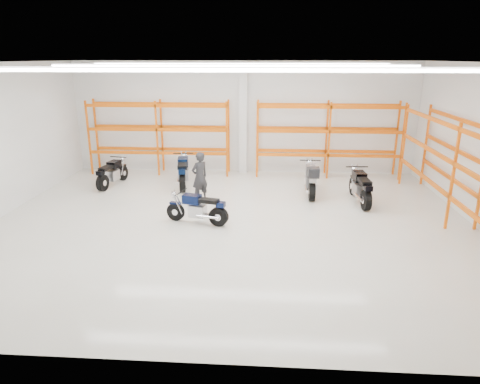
# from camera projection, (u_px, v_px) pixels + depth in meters

# --- Properties ---
(ground) EXTENTS (14.00, 14.00, 0.00)m
(ground) POSITION_uv_depth(u_px,v_px,m) (231.00, 223.00, 12.48)
(ground) COLOR beige
(ground) RESTS_ON ground
(room_shell) EXTENTS (14.02, 12.02, 4.51)m
(room_shell) POSITION_uv_depth(u_px,v_px,m) (230.00, 109.00, 11.51)
(room_shell) COLOR silver
(room_shell) RESTS_ON ground
(motorcycle_main) EXTENTS (1.89, 0.79, 0.94)m
(motorcycle_main) POSITION_uv_depth(u_px,v_px,m) (199.00, 209.00, 12.33)
(motorcycle_main) COLOR black
(motorcycle_main) RESTS_ON ground
(motorcycle_back_a) EXTENTS (0.77, 2.04, 1.01)m
(motorcycle_back_a) POSITION_uv_depth(u_px,v_px,m) (111.00, 174.00, 15.92)
(motorcycle_back_a) COLOR black
(motorcycle_back_a) RESTS_ON ground
(motorcycle_back_b) EXTENTS (0.76, 2.30, 1.13)m
(motorcycle_back_b) POSITION_uv_depth(u_px,v_px,m) (183.00, 172.00, 15.91)
(motorcycle_back_b) COLOR black
(motorcycle_back_b) RESTS_ON ground
(motorcycle_back_c) EXTENTS (0.74, 2.33, 1.20)m
(motorcycle_back_c) POSITION_uv_depth(u_px,v_px,m) (311.00, 179.00, 14.82)
(motorcycle_back_c) COLOR black
(motorcycle_back_c) RESTS_ON ground
(motorcycle_back_d) EXTENTS (0.74, 2.24, 1.10)m
(motorcycle_back_d) POSITION_uv_depth(u_px,v_px,m) (361.00, 188.00, 14.05)
(motorcycle_back_d) COLOR black
(motorcycle_back_d) RESTS_ON ground
(standing_man) EXTENTS (0.72, 0.71, 1.68)m
(standing_man) POSITION_uv_depth(u_px,v_px,m) (200.00, 177.00, 14.16)
(standing_man) COLOR black
(standing_man) RESTS_ON ground
(structural_column) EXTENTS (0.32, 0.32, 4.50)m
(structural_column) POSITION_uv_depth(u_px,v_px,m) (243.00, 118.00, 17.34)
(structural_column) COLOR white
(structural_column) RESTS_ON ground
(pallet_racking_back_left) EXTENTS (5.67, 0.87, 3.00)m
(pallet_racking_back_left) POSITION_uv_depth(u_px,v_px,m) (159.00, 130.00, 17.37)
(pallet_racking_back_left) COLOR #ED4100
(pallet_racking_back_left) RESTS_ON ground
(pallet_racking_back_right) EXTENTS (5.67, 0.87, 3.00)m
(pallet_racking_back_right) POSITION_uv_depth(u_px,v_px,m) (328.00, 132.00, 16.93)
(pallet_racking_back_right) COLOR #ED4100
(pallet_racking_back_right) RESTS_ON ground
(pallet_racking_side) EXTENTS (0.87, 9.07, 3.00)m
(pallet_racking_side) POSITION_uv_depth(u_px,v_px,m) (470.00, 167.00, 11.52)
(pallet_racking_side) COLOR #ED4100
(pallet_racking_side) RESTS_ON ground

